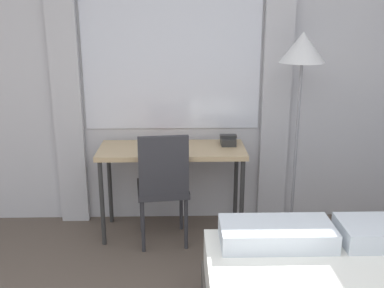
# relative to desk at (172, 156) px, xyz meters

# --- Properties ---
(wall_back_with_window) EXTENTS (4.78, 0.13, 2.70)m
(wall_back_with_window) POSITION_rel_desk_xyz_m (0.12, 0.32, 0.67)
(wall_back_with_window) COLOR silver
(wall_back_with_window) RESTS_ON ground_plane
(desk) EXTENTS (1.20, 0.49, 0.76)m
(desk) POSITION_rel_desk_xyz_m (0.00, 0.00, 0.00)
(desk) COLOR tan
(desk) RESTS_ON ground_plane
(desk_chair) EXTENTS (0.44, 0.44, 0.95)m
(desk_chair) POSITION_rel_desk_xyz_m (-0.07, -0.21, -0.15)
(desk_chair) COLOR #333338
(desk_chair) RESTS_ON ground_plane
(standing_lamp) EXTENTS (0.35, 0.35, 1.69)m
(standing_lamp) POSITION_rel_desk_xyz_m (0.98, -0.14, 0.71)
(standing_lamp) COLOR #4C4C51
(standing_lamp) RESTS_ON ground_plane
(telephone) EXTENTS (0.14, 0.17, 0.08)m
(telephone) POSITION_rel_desk_xyz_m (0.47, 0.09, 0.11)
(telephone) COLOR #2D2D2D
(telephone) RESTS_ON desk
(book) EXTENTS (0.25, 0.23, 0.02)m
(book) POSITION_rel_desk_xyz_m (-0.10, 0.06, 0.08)
(book) COLOR maroon
(book) RESTS_ON desk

